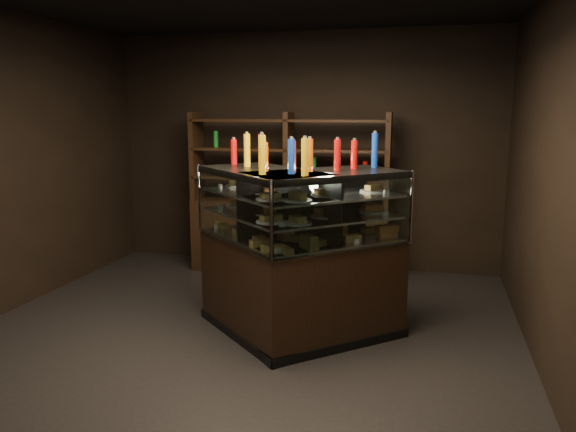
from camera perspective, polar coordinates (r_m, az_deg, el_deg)
name	(u,v)px	position (r m, az deg, el deg)	size (l,w,h in m)	color
ground	(242,334)	(5.28, -4.70, -11.86)	(5.00, 5.00, 0.00)	black
room_shell	(239,120)	(4.88, -5.05, 9.70)	(5.02, 5.02, 3.01)	black
display_case	(294,282)	(5.07, 0.64, -6.71)	(2.03, 1.46, 1.52)	black
food_display	(294,212)	(4.91, 0.64, 0.45)	(1.60, 0.98, 0.46)	#D8894D
bottles_top	(295,154)	(4.85, 0.67, 6.30)	(1.42, 0.84, 0.30)	#B20C0A
potted_conifer	(369,266)	(5.86, 8.18, -5.09)	(0.36, 0.36, 0.77)	black
back_shelving	(289,226)	(7.01, 0.07, -0.97)	(2.47, 0.49, 2.00)	black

